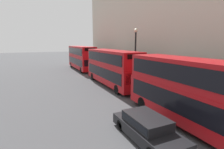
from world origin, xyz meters
name	(u,v)px	position (x,y,z in m)	size (l,w,h in m)	color
bus_leading	(195,91)	(1.60, 6.69, 2.33)	(2.59, 10.65, 4.22)	#A80F14
bus_second_in_queue	(112,66)	(1.60, 18.67, 2.36)	(2.59, 10.84, 4.27)	#A80F14
bus_third_in_queue	(81,57)	(1.60, 32.65, 2.44)	(2.59, 11.24, 4.44)	#A80F14
car_dark_sedan	(147,127)	(-1.80, 6.75, 0.71)	(1.88, 4.72, 1.32)	black
street_lamp	(135,52)	(3.68, 16.71, 4.15)	(0.44, 0.44, 6.75)	black
pedestrian	(155,88)	(3.66, 12.94, 0.77)	(0.36, 0.36, 1.68)	maroon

